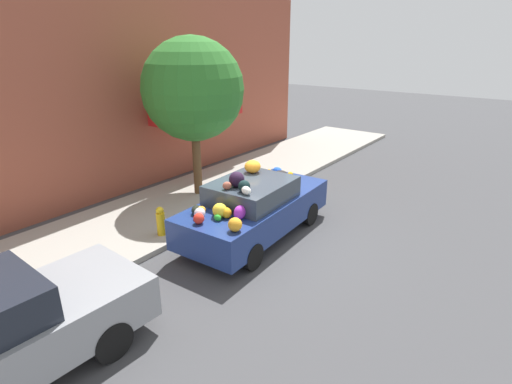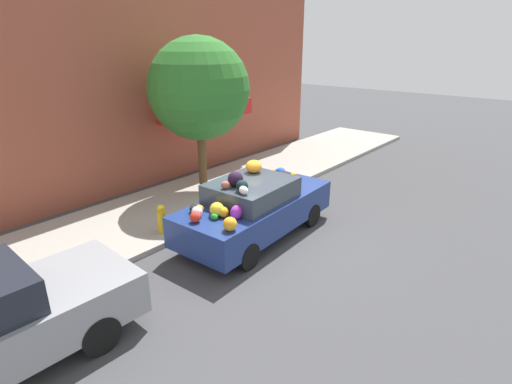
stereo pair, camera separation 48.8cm
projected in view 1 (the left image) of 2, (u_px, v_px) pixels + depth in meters
name	position (u px, v px, depth m)	size (l,w,h in m)	color
ground_plane	(253.00, 234.00, 9.64)	(60.00, 60.00, 0.00)	#424244
sidewalk_curb	(176.00, 206.00, 11.12)	(24.00, 3.20, 0.13)	#9E998E
building_facade	(120.00, 94.00, 11.44)	(18.00, 1.20, 5.96)	#9E4C38
street_tree	(193.00, 90.00, 10.84)	(2.80, 2.80, 4.41)	brown
fire_hydrant	(161.00, 221.00, 9.23)	(0.20, 0.20, 0.70)	gold
art_car	(255.00, 207.00, 9.29)	(4.20, 1.89, 1.76)	navy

